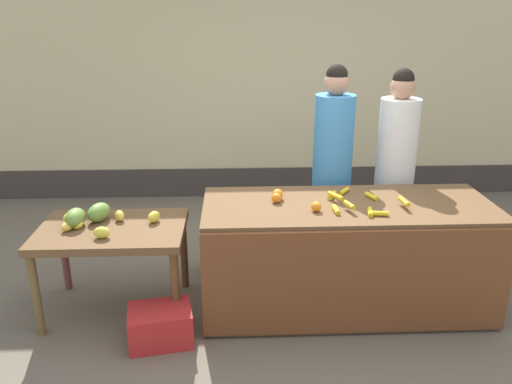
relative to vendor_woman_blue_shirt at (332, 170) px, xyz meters
The scene contains 11 objects.
ground_plane 1.21m from the vendor_woman_blue_shirt, 121.23° to the right, with size 24.00×24.00×0.00m, color #665B4C.
market_wall_back 2.18m from the vendor_woman_blue_shirt, 101.39° to the left, with size 9.98×0.23×3.31m.
fruit_stall_counter 0.84m from the vendor_woman_blue_shirt, 89.54° to the right, with size 2.20×0.88×0.86m.
side_table_wooden 1.93m from the vendor_woman_blue_shirt, 159.31° to the right, with size 1.09×0.75×0.70m.
banana_bunch_pile 0.71m from the vendor_woman_blue_shirt, 84.92° to the right, with size 0.56×0.58×0.07m.
orange_pile 0.80m from the vendor_woman_blue_shirt, 124.44° to the right, with size 0.35×0.35×0.08m.
mango_papaya_pile 2.04m from the vendor_woman_blue_shirt, 162.19° to the right, with size 0.76×0.49×0.14m.
vendor_woman_blue_shirt is the anchor object (origin of this frame).
vendor_woman_white_shirt 0.55m from the vendor_woman_blue_shirt, ahead, with size 0.34×0.34×1.79m.
produce_crate 1.95m from the vendor_woman_blue_shirt, 141.17° to the right, with size 0.44×0.32×0.26m, color red.
produce_sack 1.18m from the vendor_woman_blue_shirt, behind, with size 0.36×0.30×0.57m, color tan.
Camera 1 is at (-0.44, -3.55, 2.23)m, focal length 35.72 mm.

